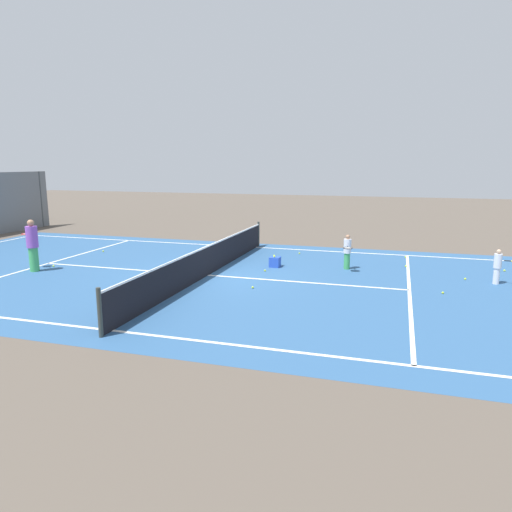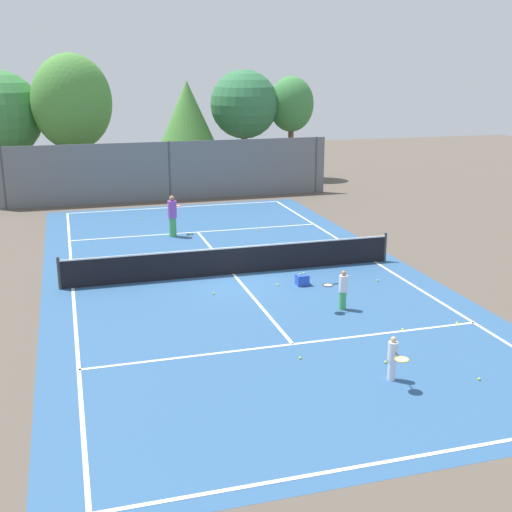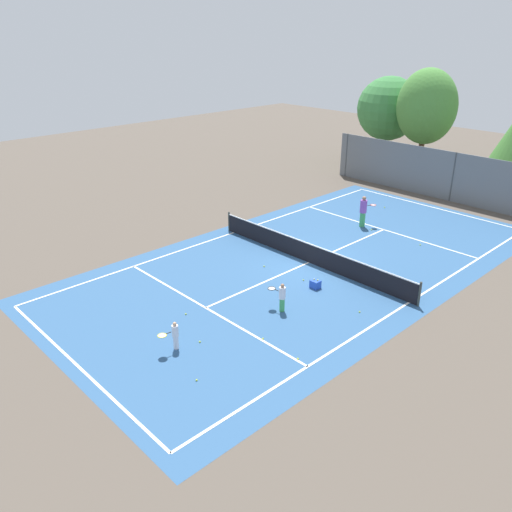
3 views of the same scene
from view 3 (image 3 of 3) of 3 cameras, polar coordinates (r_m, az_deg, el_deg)
ground_plane at (r=25.23m, az=5.85°, el=-0.72°), size 80.00×80.00×0.00m
court_surface at (r=25.23m, az=5.85°, el=-0.72°), size 13.00×25.00×0.01m
tennis_net at (r=25.02m, az=5.90°, el=0.34°), size 11.90×0.10×1.10m
perimeter_fence at (r=35.98m, az=20.89°, el=8.13°), size 18.00×0.12×3.20m
tree_1 at (r=41.14m, az=18.29°, el=15.34°), size 4.51×3.62×7.83m
tree_3 at (r=44.60m, az=14.41°, el=15.47°), size 5.04×5.04×6.94m
player_0 at (r=29.99m, az=11.75°, el=4.88°), size 0.73×0.92×1.79m
player_1 at (r=20.69m, az=2.85°, el=-4.51°), size 0.84×0.39×1.23m
player_2 at (r=18.60m, az=-8.98°, el=-8.62°), size 0.36×0.81×1.09m
ball_crate at (r=22.79m, az=6.56°, el=-3.09°), size 0.40×0.36×0.43m
tennis_ball_0 at (r=21.24m, az=11.36°, el=-6.06°), size 0.07×0.07×0.07m
tennis_ball_1 at (r=23.42m, az=5.25°, el=-2.66°), size 0.07×0.07×0.07m
tennis_ball_2 at (r=28.38m, az=17.66°, el=1.18°), size 0.07×0.07×0.07m
tennis_ball_3 at (r=33.75m, az=13.99°, el=5.23°), size 0.07×0.07×0.07m
tennis_ball_4 at (r=29.78m, az=12.63°, el=2.84°), size 0.07×0.07×0.07m
tennis_ball_5 at (r=19.18m, az=0.76°, el=-9.10°), size 0.07×0.07×0.07m
tennis_ball_6 at (r=19.12m, az=-6.22°, el=-9.38°), size 0.07×0.07×0.07m
tennis_ball_7 at (r=26.67m, az=4.13°, el=0.84°), size 0.07×0.07×0.07m
tennis_ball_8 at (r=24.63m, az=0.91°, el=-1.14°), size 0.07×0.07×0.07m
tennis_ball_9 at (r=18.20m, az=4.64°, el=-11.23°), size 0.07×0.07×0.07m
tennis_ball_10 at (r=20.87m, az=-7.75°, el=-6.35°), size 0.07×0.07×0.07m
tennis_ball_11 at (r=17.31m, az=-6.57°, el=-13.44°), size 0.07×0.07×0.07m
tennis_ball_12 at (r=25.57m, az=10.57°, el=-0.59°), size 0.07×0.07×0.07m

